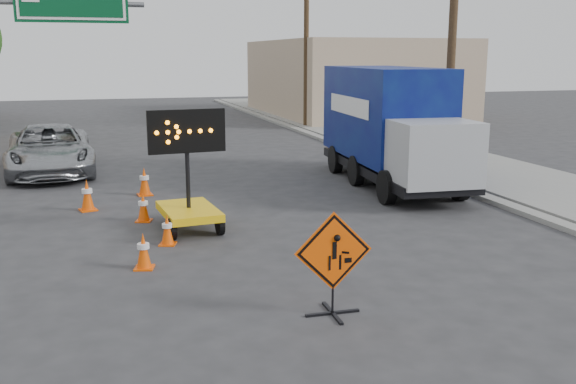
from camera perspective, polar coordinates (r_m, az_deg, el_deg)
name	(u,v)px	position (r m, az deg, el deg)	size (l,w,h in m)	color
ground	(306,336)	(8.98, 1.65, -12.66)	(100.00, 100.00, 0.00)	#2D2D30
curb_right	(360,152)	(25.02, 6.39, 3.55)	(0.40, 60.00, 0.12)	gray
sidewalk_right	(413,149)	(26.01, 11.07, 3.76)	(4.00, 60.00, 0.15)	gray
building_right_far	(351,78)	(40.85, 5.67, 10.03)	(10.00, 14.00, 4.60)	tan
highway_gantry	(34,17)	(25.77, -21.63, 14.22)	(6.18, 0.38, 6.90)	slate
utility_pole_near	(453,23)	(20.67, 14.46, 14.32)	(1.80, 0.26, 9.00)	#46331E
utility_pole_far	(306,36)	(33.46, 1.64, 13.71)	(1.80, 0.26, 9.00)	#46331E
construction_sign	(333,261)	(9.39, 4.04, -6.12)	(1.18, 0.84, 1.56)	black
arrow_board	(189,203)	(14.11, -8.83, -0.98)	(1.67, 1.94, 2.63)	yellow
pickup_truck	(50,150)	(21.97, -20.42, 3.56)	(2.57, 5.57, 1.55)	#A0A3A7
box_truck	(390,132)	(18.99, 9.06, 5.26)	(2.70, 7.28, 3.39)	black
cone_a	(144,251)	(11.78, -12.72, -5.12)	(0.41, 0.41, 0.66)	#F14E05
cone_b	(167,230)	(13.14, -10.69, -3.31)	(0.41, 0.41, 0.63)	#F14E05
cone_c	(143,207)	(15.07, -12.74, -1.31)	(0.43, 0.43, 0.68)	#F14E05
cone_d	(87,195)	(16.46, -17.42, -0.26)	(0.48, 0.48, 0.78)	#F14E05
cone_e	(144,181)	(17.85, -12.64, 0.93)	(0.43, 0.43, 0.77)	#F14E05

